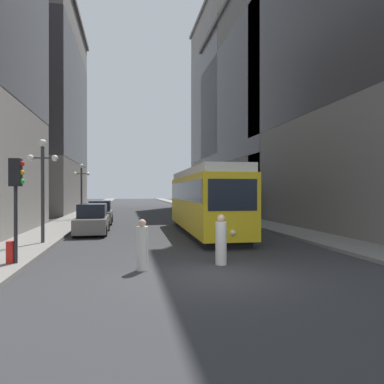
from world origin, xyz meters
TOP-DOWN VIEW (x-y plane):
  - ground_plane at (0.00, 0.00)m, footprint 200.00×200.00m
  - sidewalk_left at (-7.40, 40.00)m, footprint 2.60×120.00m
  - sidewalk_right at (7.40, 40.00)m, footprint 2.60×120.00m
  - streetcar at (1.90, 10.28)m, footprint 2.89×12.48m
  - transit_bus at (5.28, 23.22)m, footprint 2.96×12.29m
  - parked_car_left_near at (-4.80, 17.83)m, footprint 1.92×4.37m
  - parked_car_left_mid at (-4.80, 11.46)m, footprint 1.90×4.50m
  - pedestrian_crossing_near at (0.52, 1.60)m, footprint 0.40×0.40m
  - pedestrian_crossing_far at (-2.27, 1.25)m, footprint 0.38×0.38m
  - traffic_light_near_left at (-6.48, 2.48)m, footprint 0.47×0.36m
  - lamp_post_left_near at (-6.70, 7.25)m, footprint 1.41×0.36m
  - lamp_post_left_far at (-6.70, 21.72)m, footprint 1.41×0.36m
  - fire_hydrant at (-6.68, 2.50)m, footprint 0.26×0.26m
  - building_left_corner at (-14.61, 34.64)m, footprint 12.43×20.75m
  - building_right_corner at (14.44, 30.15)m, footprint 12.09×24.54m
  - building_right_far at (13.70, 41.39)m, footprint 10.61×18.55m

SIDE VIEW (x-z plane):
  - ground_plane at x=0.00m, z-range 0.00..0.00m
  - sidewalk_left at x=-7.40m, z-range 0.00..0.15m
  - sidewalk_right at x=7.40m, z-range 0.00..0.15m
  - fire_hydrant at x=-6.68m, z-range 0.15..0.90m
  - pedestrian_crossing_far at x=-2.27m, z-range -0.06..1.63m
  - pedestrian_crossing_near at x=0.52m, z-range -0.06..1.72m
  - parked_car_left_near at x=-4.80m, z-range -0.07..1.75m
  - parked_car_left_mid at x=-4.80m, z-range -0.07..1.75m
  - transit_bus at x=5.28m, z-range 0.22..3.67m
  - streetcar at x=1.90m, z-range 0.16..4.05m
  - traffic_light_near_left at x=-6.48m, z-range 1.11..4.68m
  - lamp_post_left_far at x=-6.70m, z-range 0.95..5.81m
  - lamp_post_left_near at x=-6.70m, z-range 0.96..5.89m
  - building_right_corner at x=14.44m, z-range 0.36..24.85m
  - building_left_corner at x=-14.61m, z-range 0.37..25.00m
  - building_right_far at x=13.70m, z-range 0.48..30.78m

